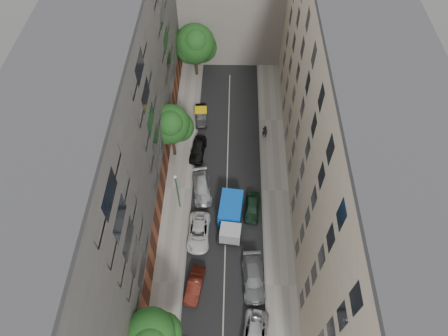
{
  "coord_description": "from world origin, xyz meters",
  "views": [
    {
      "loc": [
        0.35,
        -25.1,
        37.79
      ],
      "look_at": [
        -0.28,
        -1.35,
        6.0
      ],
      "focal_mm": 32.0,
      "sensor_mm": 36.0,
      "label": 1
    }
  ],
  "objects_px": {
    "car_left_4": "(198,149)",
    "tree_far": "(196,45)",
    "car_right_1": "(253,278)",
    "car_left_1": "(195,285)",
    "pedestrian": "(265,131)",
    "tarp_truck": "(231,216)",
    "car_left_2": "(199,233)",
    "tree_near": "(151,336)",
    "car_right_2": "(252,207)",
    "lamp_post": "(177,188)",
    "tree_mid": "(171,126)",
    "car_left_5": "(201,116)",
    "car_left_3": "(202,188)"
  },
  "relations": [
    {
      "from": "car_right_2",
      "to": "car_right_1",
      "type": "bearing_deg",
      "value": -84.31
    },
    {
      "from": "car_left_4",
      "to": "car_left_5",
      "type": "bearing_deg",
      "value": 96.48
    },
    {
      "from": "tarp_truck",
      "to": "car_left_2",
      "type": "bearing_deg",
      "value": -147.69
    },
    {
      "from": "car_left_4",
      "to": "pedestrian",
      "type": "xyz_separation_m",
      "value": [
        8.1,
        2.81,
        0.38
      ]
    },
    {
      "from": "car_left_2",
      "to": "pedestrian",
      "type": "relative_size",
      "value": 2.57
    },
    {
      "from": "car_left_4",
      "to": "lamp_post",
      "type": "height_order",
      "value": "lamp_post"
    },
    {
      "from": "car_left_4",
      "to": "tree_far",
      "type": "height_order",
      "value": "tree_far"
    },
    {
      "from": "car_right_2",
      "to": "tree_near",
      "type": "height_order",
      "value": "tree_near"
    },
    {
      "from": "tree_near",
      "to": "tree_far",
      "type": "xyz_separation_m",
      "value": [
        0.95,
        36.69,
        0.19
      ]
    },
    {
      "from": "car_left_1",
      "to": "car_left_2",
      "type": "relative_size",
      "value": 0.81
    },
    {
      "from": "car_right_2",
      "to": "pedestrian",
      "type": "height_order",
      "value": "pedestrian"
    },
    {
      "from": "car_left_1",
      "to": "tree_near",
      "type": "bearing_deg",
      "value": -106.31
    },
    {
      "from": "tarp_truck",
      "to": "car_left_4",
      "type": "relative_size",
      "value": 1.41
    },
    {
      "from": "car_left_2",
      "to": "tree_far",
      "type": "height_order",
      "value": "tree_far"
    },
    {
      "from": "lamp_post",
      "to": "tree_near",
      "type": "bearing_deg",
      "value": -91.87
    },
    {
      "from": "tree_mid",
      "to": "tree_far",
      "type": "xyz_separation_m",
      "value": [
        1.69,
        14.69,
        -0.14
      ]
    },
    {
      "from": "lamp_post",
      "to": "car_left_2",
      "type": "bearing_deg",
      "value": -56.03
    },
    {
      "from": "tarp_truck",
      "to": "car_left_2",
      "type": "distance_m",
      "value": 3.74
    },
    {
      "from": "car_left_3",
      "to": "pedestrian",
      "type": "bearing_deg",
      "value": 39.37
    },
    {
      "from": "car_right_2",
      "to": "tree_far",
      "type": "height_order",
      "value": "tree_far"
    },
    {
      "from": "car_left_5",
      "to": "car_right_2",
      "type": "xyz_separation_m",
      "value": [
        6.37,
        -13.6,
        0.02
      ]
    },
    {
      "from": "car_left_4",
      "to": "lamp_post",
      "type": "xyz_separation_m",
      "value": [
        -1.49,
        -7.74,
        3.07
      ]
    },
    {
      "from": "tarp_truck",
      "to": "car_right_1",
      "type": "height_order",
      "value": "tarp_truck"
    },
    {
      "from": "car_left_1",
      "to": "car_right_2",
      "type": "relative_size",
      "value": 0.99
    },
    {
      "from": "car_left_1",
      "to": "lamp_post",
      "type": "relative_size",
      "value": 0.67
    },
    {
      "from": "car_left_2",
      "to": "lamp_post",
      "type": "xyz_separation_m",
      "value": [
        -2.29,
        3.39,
        3.1
      ]
    },
    {
      "from": "car_right_1",
      "to": "car_left_4",
      "type": "bearing_deg",
      "value": 108.25
    },
    {
      "from": "car_left_1",
      "to": "car_right_1",
      "type": "bearing_deg",
      "value": 17.91
    },
    {
      "from": "tree_near",
      "to": "pedestrian",
      "type": "xyz_separation_m",
      "value": [
        10.07,
        25.25,
        -3.85
      ]
    },
    {
      "from": "car_left_2",
      "to": "pedestrian",
      "type": "xyz_separation_m",
      "value": [
        7.3,
        13.94,
        0.42
      ]
    },
    {
      "from": "car_right_2",
      "to": "car_left_4",
      "type": "bearing_deg",
      "value": 134.6
    },
    {
      "from": "car_right_1",
      "to": "tree_far",
      "type": "height_order",
      "value": "tree_far"
    },
    {
      "from": "tree_near",
      "to": "lamp_post",
      "type": "bearing_deg",
      "value": 88.13
    },
    {
      "from": "car_left_3",
      "to": "car_left_4",
      "type": "xyz_separation_m",
      "value": [
        -0.8,
        5.53,
        0.0
      ]
    },
    {
      "from": "car_right_1",
      "to": "tree_far",
      "type": "relative_size",
      "value": 0.65
    },
    {
      "from": "car_left_4",
      "to": "car_right_1",
      "type": "distance_m",
      "value": 17.15
    },
    {
      "from": "tree_mid",
      "to": "pedestrian",
      "type": "relative_size",
      "value": 4.11
    },
    {
      "from": "car_left_4",
      "to": "tree_far",
      "type": "distance_m",
      "value": 14.96
    },
    {
      "from": "car_left_5",
      "to": "lamp_post",
      "type": "relative_size",
      "value": 0.68
    },
    {
      "from": "tarp_truck",
      "to": "lamp_post",
      "type": "relative_size",
      "value": 1.0
    },
    {
      "from": "tree_near",
      "to": "lamp_post",
      "type": "height_order",
      "value": "tree_near"
    },
    {
      "from": "car_left_2",
      "to": "tree_near",
      "type": "distance_m",
      "value": 12.4
    },
    {
      "from": "car_left_1",
      "to": "lamp_post",
      "type": "height_order",
      "value": "lamp_post"
    },
    {
      "from": "car_left_4",
      "to": "car_right_1",
      "type": "height_order",
      "value": "car_right_1"
    },
    {
      "from": "car_left_4",
      "to": "car_right_2",
      "type": "relative_size",
      "value": 1.05
    },
    {
      "from": "car_left_1",
      "to": "car_left_3",
      "type": "bearing_deg",
      "value": 99.55
    },
    {
      "from": "car_left_5",
      "to": "car_right_2",
      "type": "height_order",
      "value": "car_right_2"
    },
    {
      "from": "car_left_1",
      "to": "pedestrian",
      "type": "distance_m",
      "value": 20.86
    },
    {
      "from": "car_left_5",
      "to": "tree_far",
      "type": "height_order",
      "value": "tree_far"
    },
    {
      "from": "tarp_truck",
      "to": "tree_far",
      "type": "relative_size",
      "value": 0.75
    }
  ]
}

